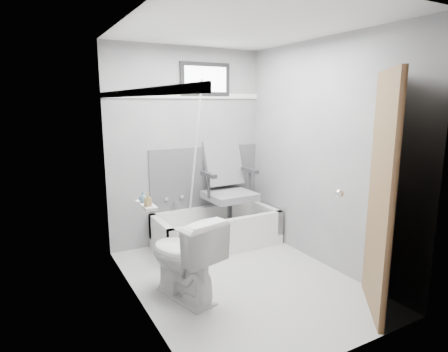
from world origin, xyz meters
TOP-DOWN VIEW (x-y plane):
  - floor at (0.00, 0.00)m, footprint 2.60×2.60m
  - ceiling at (0.00, 0.00)m, footprint 2.60×2.60m
  - wall_back at (0.00, 1.30)m, footprint 2.00×0.02m
  - wall_front at (0.00, -1.30)m, footprint 2.00×0.02m
  - wall_left at (-1.00, 0.00)m, footprint 0.02×2.60m
  - wall_right at (1.00, 0.00)m, footprint 0.02×2.60m
  - bathtub at (0.22, 0.93)m, footprint 1.50×0.70m
  - office_chair at (0.41, 0.95)m, footprint 0.68×0.68m
  - toilet at (-0.62, -0.03)m, footprint 0.62×0.87m
  - door at (0.98, -1.28)m, footprint 0.78×0.78m
  - window at (0.25, 1.29)m, footprint 0.66×0.04m
  - backerboard at (0.25, 1.29)m, footprint 1.50×0.02m
  - trim_back at (0.00, 1.29)m, footprint 2.00×0.02m
  - trim_left at (-0.99, 0.00)m, footprint 0.02×2.60m
  - pole at (-0.01, 1.06)m, footprint 0.02×0.50m
  - shelf at (-0.93, 0.01)m, footprint 0.10×0.32m
  - soap_bottle_a at (-0.94, -0.07)m, footprint 0.06×0.06m
  - soap_bottle_b at (-0.94, 0.07)m, footprint 0.10×0.10m
  - faucet at (-0.20, 1.27)m, footprint 0.26×0.10m

SIDE VIEW (x-z plane):
  - floor at x=0.00m, z-range 0.00..0.00m
  - bathtub at x=0.22m, z-range 0.00..0.42m
  - toilet at x=-0.62m, z-range 0.00..0.77m
  - faucet at x=-0.20m, z-range 0.47..0.63m
  - office_chair at x=0.41m, z-range 0.12..1.28m
  - backerboard at x=0.25m, z-range 0.41..1.19m
  - shelf at x=-0.93m, z-range 0.89..0.91m
  - soap_bottle_b at x=-0.94m, z-range 0.92..1.00m
  - soap_bottle_a at x=-0.94m, z-range 0.91..1.02m
  - door at x=0.98m, z-range 0.00..2.00m
  - pole at x=-0.01m, z-range 0.10..2.00m
  - wall_back at x=0.00m, z-range 0.00..2.40m
  - wall_front at x=0.00m, z-range 0.00..2.40m
  - wall_left at x=-1.00m, z-range 0.00..2.40m
  - wall_right at x=1.00m, z-range 0.00..2.40m
  - trim_back at x=0.00m, z-range 1.79..1.85m
  - trim_left at x=-0.99m, z-range 1.79..1.85m
  - window at x=0.25m, z-range 1.82..2.22m
  - ceiling at x=0.00m, z-range 2.40..2.40m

